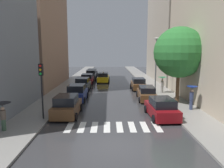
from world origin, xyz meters
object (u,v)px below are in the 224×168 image
(parked_car_right_second, at_px, (147,93))
(parked_car_left_fifth, at_px, (91,75))
(street_tree_right, at_px, (179,52))
(parked_car_right_third, at_px, (138,84))
(pedestrian_foreground, at_px, (162,81))
(parked_car_left_sixth, at_px, (92,73))
(pedestrian_near_tree, at_px, (192,93))
(parked_car_left_fourth, at_px, (87,79))
(lamp_post_right, at_px, (156,61))
(pedestrian_by_kerb, at_px, (3,110))
(taxi_midroad, at_px, (103,77))
(parked_car_left_third, at_px, (83,84))
(parked_car_left_second, at_px, (77,93))
(parked_car_right_nearest, at_px, (162,108))
(traffic_light_left_corner, at_px, (41,79))
(parked_car_left_nearest, at_px, (67,106))

(parked_car_right_second, bearing_deg, parked_car_left_fifth, 26.80)
(parked_car_left_fifth, distance_m, street_tree_right, 21.96)
(parked_car_right_third, bearing_deg, parked_car_right_second, -178.68)
(parked_car_left_fifth, relative_size, pedestrian_foreground, 2.05)
(parked_car_left_sixth, height_order, pedestrian_near_tree, pedestrian_near_tree)
(parked_car_left_fourth, distance_m, parked_car_right_third, 9.20)
(parked_car_right_second, xyz_separation_m, street_tree_right, (2.81, -1.93, 4.51))
(street_tree_right, xyz_separation_m, lamp_post_right, (-1.13, 5.30, -1.13))
(pedestrian_near_tree, bearing_deg, parked_car_left_sixth, 49.73)
(pedestrian_by_kerb, xyz_separation_m, lamp_post_right, (12.87, 12.94, 2.53))
(parked_car_left_fifth, xyz_separation_m, pedestrian_foreground, (10.10, -13.71, 0.81))
(parked_car_left_sixth, height_order, parked_car_right_second, parked_car_left_sixth)
(parked_car_left_fourth, distance_m, taxi_midroad, 3.54)
(parked_car_left_sixth, bearing_deg, street_tree_right, -154.57)
(parked_car_left_third, bearing_deg, pedestrian_foreground, -103.08)
(parked_car_left_second, height_order, lamp_post_right, lamp_post_right)
(parked_car_left_fourth, distance_m, parked_car_right_nearest, 19.56)
(taxi_midroad, height_order, pedestrian_foreground, pedestrian_foreground)
(parked_car_right_third, xyz_separation_m, pedestrian_foreground, (2.56, -3.20, 0.89))
(traffic_light_left_corner, bearing_deg, parked_car_left_fourth, 85.07)
(pedestrian_near_tree, xyz_separation_m, pedestrian_by_kerb, (-14.42, -4.95, -0.10))
(parked_car_left_nearest, xyz_separation_m, parked_car_right_third, (7.67, 12.27, -0.06))
(parked_car_right_nearest, xyz_separation_m, street_tree_right, (2.70, 4.53, 4.46))
(parked_car_left_fifth, height_order, taxi_midroad, parked_car_left_fifth)
(parked_car_right_third, bearing_deg, parked_car_left_third, 93.35)
(pedestrian_by_kerb, xyz_separation_m, street_tree_right, (14.00, 7.64, 3.66))
(parked_car_left_fifth, distance_m, taxi_midroad, 3.88)
(parked_car_left_sixth, distance_m, street_tree_right, 26.83)
(parked_car_left_fourth, distance_m, parked_car_left_sixth, 10.86)
(parked_car_left_third, relative_size, pedestrian_by_kerb, 2.24)
(pedestrian_near_tree, bearing_deg, parked_car_right_third, 44.12)
(parked_car_left_second, distance_m, parked_car_right_second, 7.67)
(parked_car_left_fourth, bearing_deg, parked_car_left_second, 179.91)
(parked_car_left_second, distance_m, parked_car_left_third, 6.38)
(parked_car_right_third, xyz_separation_m, pedestrian_near_tree, (3.27, -11.03, 0.91))
(parked_car_left_third, height_order, parked_car_left_sixth, parked_car_left_third)
(parked_car_right_second, height_order, traffic_light_left_corner, traffic_light_left_corner)
(parked_car_right_second, relative_size, taxi_midroad, 1.05)
(taxi_midroad, relative_size, street_tree_right, 0.61)
(pedestrian_near_tree, bearing_deg, parked_car_right_nearest, 148.05)
(parked_car_right_nearest, xyz_separation_m, taxi_midroad, (-5.25, 20.35, -0.00))
(parked_car_right_nearest, xyz_separation_m, parked_car_right_third, (-0.14, 12.86, -0.01))
(parked_car_left_third, distance_m, pedestrian_near_tree, 15.39)
(parked_car_right_nearest, relative_size, parked_car_right_third, 1.02)
(parked_car_left_third, xyz_separation_m, parked_car_left_fourth, (0.07, 5.38, -0.02))
(pedestrian_foreground, height_order, pedestrian_by_kerb, pedestrian_foreground)
(street_tree_right, bearing_deg, traffic_light_left_corner, -156.91)
(street_tree_right, bearing_deg, lamp_post_right, 102.04)
(parked_car_left_second, xyz_separation_m, parked_car_right_third, (7.63, 6.70, -0.07))
(parked_car_left_second, distance_m, street_tree_right, 11.48)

